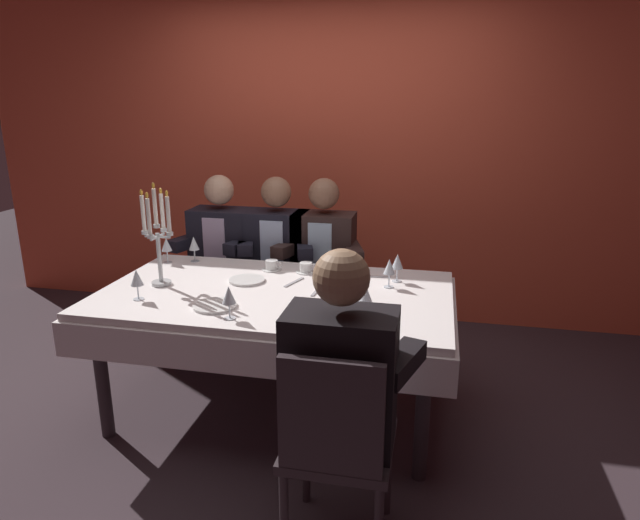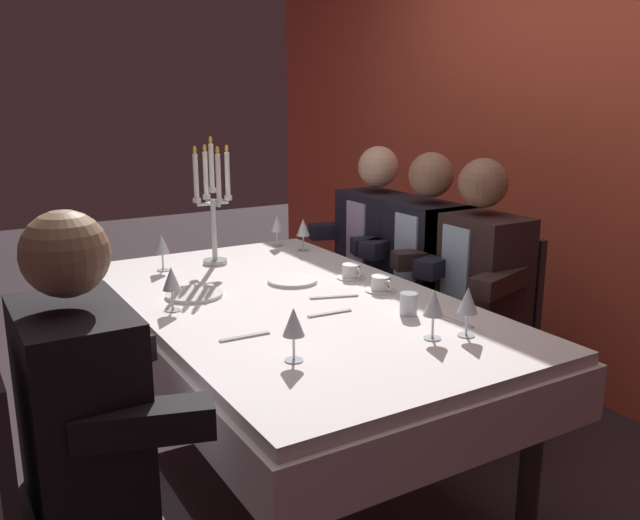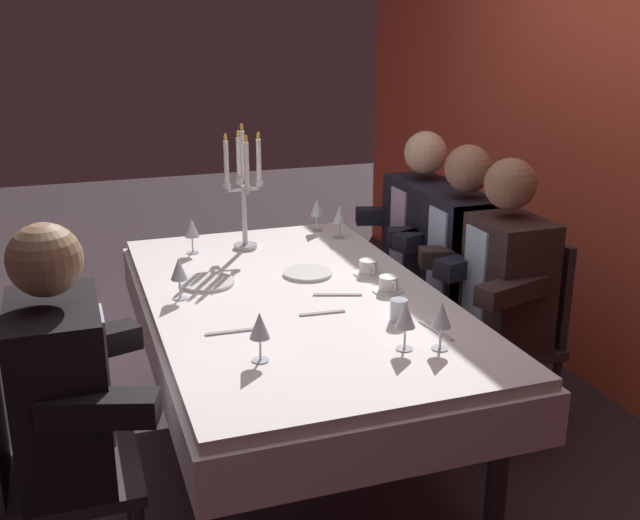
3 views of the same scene
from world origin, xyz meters
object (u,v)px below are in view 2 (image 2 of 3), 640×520
(candelabra, at_px, (213,205))
(wine_glass_6, at_px, (434,305))
(coffee_cup_0, at_px, (381,284))
(dinner_plate_1, at_px, (293,280))
(wine_glass_1, at_px, (162,245))
(dining_table, at_px, (291,329))
(dinner_plate_0, at_px, (194,294))
(wine_glass_0, at_px, (277,224))
(wine_glass_2, at_px, (303,228))
(wine_glass_4, at_px, (468,302))
(seated_diner_2, at_px, (479,274))
(wine_glass_5, at_px, (294,323))
(wine_glass_3, at_px, (171,280))
(seated_diner_3, at_px, (78,409))
(coffee_cup_1, at_px, (351,272))
(seated_diner_0, at_px, (378,242))
(seated_diner_1, at_px, (429,258))
(water_tumbler_0, at_px, (409,304))

(candelabra, bearing_deg, wine_glass_6, 10.18)
(coffee_cup_0, bearing_deg, candelabra, -151.95)
(dinner_plate_1, xyz_separation_m, wine_glass_1, (-0.46, -0.40, 0.11))
(coffee_cup_0, bearing_deg, dining_table, -103.44)
(dinner_plate_0, distance_m, wine_glass_0, 0.91)
(wine_glass_2, xyz_separation_m, wine_glass_4, (1.31, -0.14, 0.00))
(dinner_plate_1, relative_size, seated_diner_2, 0.17)
(wine_glass_5, distance_m, coffee_cup_0, 0.78)
(candelabra, bearing_deg, wine_glass_1, -90.73)
(wine_glass_2, distance_m, coffee_cup_0, 0.77)
(dinner_plate_0, xyz_separation_m, wine_glass_3, (0.13, -0.13, 0.11))
(seated_diner_3, bearing_deg, wine_glass_2, 131.96)
(wine_glass_1, relative_size, coffee_cup_1, 1.24)
(wine_glass_0, xyz_separation_m, wine_glass_5, (1.36, -0.65, 0.00))
(seated_diner_3, bearing_deg, candelabra, 144.18)
(wine_glass_3, xyz_separation_m, coffee_cup_1, (-0.03, 0.79, -0.09))
(seated_diner_2, bearing_deg, coffee_cup_0, -90.15)
(wine_glass_3, height_order, wine_glass_4, same)
(dining_table, distance_m, wine_glass_3, 0.50)
(seated_diner_3, bearing_deg, wine_glass_6, 85.56)
(seated_diner_0, bearing_deg, wine_glass_1, -89.88)
(coffee_cup_0, bearing_deg, seated_diner_2, 89.85)
(wine_glass_1, bearing_deg, dinner_plate_0, -2.28)
(dinner_plate_1, height_order, coffee_cup_0, coffee_cup_0)
(wine_glass_0, distance_m, seated_diner_1, 0.78)
(wine_glass_3, relative_size, seated_diner_1, 0.13)
(wine_glass_2, relative_size, seated_diner_2, 0.13)
(coffee_cup_0, height_order, seated_diner_2, seated_diner_2)
(dinner_plate_1, relative_size, water_tumbler_0, 2.61)
(dinner_plate_1, height_order, seated_diner_1, seated_diner_1)
(dinner_plate_0, distance_m, seated_diner_1, 1.18)
(candelabra, bearing_deg, wine_glass_4, 14.58)
(wine_glass_5, bearing_deg, dinner_plate_0, -178.35)
(wine_glass_4, bearing_deg, water_tumbler_0, -174.18)
(wine_glass_3, bearing_deg, coffee_cup_0, 76.74)
(wine_glass_5, height_order, seated_diner_3, seated_diner_3)
(seated_diner_2, bearing_deg, dining_table, -95.65)
(wine_glass_5, bearing_deg, seated_diner_3, -91.33)
(seated_diner_0, xyz_separation_m, seated_diner_3, (1.18, -1.77, 0.00))
(coffee_cup_0, xyz_separation_m, seated_diner_2, (0.00, 0.52, -0.03))
(dining_table, relative_size, dinner_plate_1, 9.34)
(seated_diner_1, bearing_deg, wine_glass_2, -133.26)
(seated_diner_3, bearing_deg, wine_glass_1, 152.88)
(wine_glass_5, bearing_deg, candelabra, 168.60)
(dining_table, height_order, seated_diner_3, seated_diner_3)
(wine_glass_5, bearing_deg, seated_diner_0, 135.84)
(water_tumbler_0, xyz_separation_m, seated_diner_2, (-0.28, 0.61, -0.04))
(wine_glass_3, relative_size, water_tumbler_0, 2.06)
(wine_glass_6, height_order, seated_diner_0, seated_diner_0)
(coffee_cup_1, height_order, seated_diner_0, seated_diner_0)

